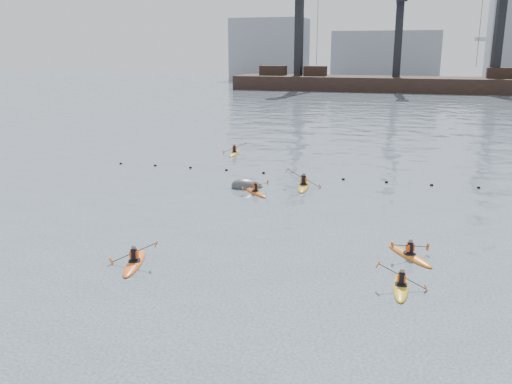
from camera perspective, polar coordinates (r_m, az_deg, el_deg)
ground at (r=18.76m, az=-3.88°, el=-13.90°), size 400.00×400.00×0.00m
float_line at (r=39.46m, az=7.07°, el=1.55°), size 33.24×0.73×0.24m
barge_pier at (r=125.70m, az=14.37°, el=11.11°), size 72.00×19.30×29.50m
skyline at (r=165.66m, az=16.16°, el=14.32°), size 141.00×28.00×22.00m
kayaker_0 at (r=24.14m, az=-12.67°, el=-7.22°), size 2.13×3.18×1.23m
kayaker_1 at (r=22.09m, az=15.02°, el=-9.52°), size 2.02×2.91×1.14m
kayaker_2 at (r=34.93m, az=-0.06°, el=0.02°), size 2.36×2.42×0.90m
kayaker_3 at (r=36.61m, az=5.03°, el=0.69°), size 2.48×3.60×1.45m
kayaker_4 at (r=25.32m, az=15.87°, el=-6.39°), size 2.36×2.75×0.98m
kayaker_5 at (r=48.20m, az=-2.28°, el=4.14°), size 2.21×3.25×1.23m
mooring_buoy at (r=36.44m, az=-0.89°, el=0.50°), size 2.76×2.22×1.56m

